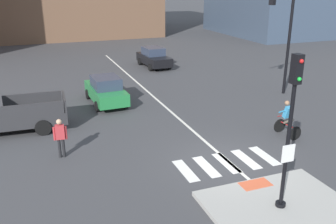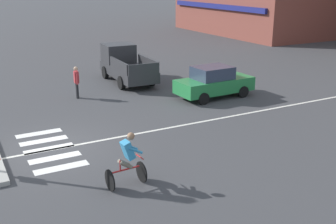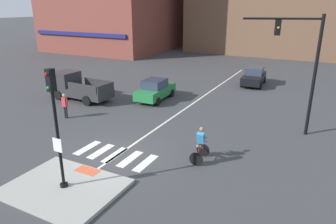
# 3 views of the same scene
# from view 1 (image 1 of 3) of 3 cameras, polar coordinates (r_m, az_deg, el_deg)

# --- Properties ---
(ground_plane) EXTENTS (300.00, 300.00, 0.00)m
(ground_plane) POSITION_cam_1_polar(r_m,az_deg,el_deg) (15.06, 9.03, -7.75)
(ground_plane) COLOR #3D3D3F
(traffic_island) EXTENTS (4.55, 3.50, 0.15)m
(traffic_island) POSITION_cam_1_polar(r_m,az_deg,el_deg) (12.58, 16.95, -13.99)
(traffic_island) COLOR #A3A099
(traffic_island) RESTS_ON ground
(tactile_pad_front) EXTENTS (1.10, 0.60, 0.01)m
(tactile_pad_front) POSITION_cam_1_polar(r_m,az_deg,el_deg) (13.48, 13.38, -10.81)
(tactile_pad_front) COLOR #DB5B38
(tactile_pad_front) RESTS_ON traffic_island
(signal_pole) EXTENTS (0.44, 0.38, 4.84)m
(signal_pole) POSITION_cam_1_polar(r_m,az_deg,el_deg) (11.25, 18.47, -1.19)
(signal_pole) COLOR black
(signal_pole) RESTS_ON traffic_island
(crosswalk_stripe_a) EXTENTS (0.44, 1.80, 0.01)m
(crosswalk_stripe_a) POSITION_cam_1_polar(r_m,az_deg,el_deg) (14.31, 2.72, -9.03)
(crosswalk_stripe_a) COLOR silver
(crosswalk_stripe_a) RESTS_ON ground
(crosswalk_stripe_b) EXTENTS (0.44, 1.80, 0.01)m
(crosswalk_stripe_b) POSITION_cam_1_polar(r_m,az_deg,el_deg) (14.65, 5.98, -8.40)
(crosswalk_stripe_b) COLOR silver
(crosswalk_stripe_b) RESTS_ON ground
(crosswalk_stripe_c) EXTENTS (0.44, 1.80, 0.01)m
(crosswalk_stripe_c) POSITION_cam_1_polar(r_m,az_deg,el_deg) (15.04, 9.06, -7.77)
(crosswalk_stripe_c) COLOR silver
(crosswalk_stripe_c) RESTS_ON ground
(crosswalk_stripe_d) EXTENTS (0.44, 1.80, 0.01)m
(crosswalk_stripe_d) POSITION_cam_1_polar(r_m,az_deg,el_deg) (15.47, 11.98, -7.15)
(crosswalk_stripe_d) COLOR silver
(crosswalk_stripe_d) RESTS_ON ground
(crosswalk_stripe_e) EXTENTS (0.44, 1.80, 0.01)m
(crosswalk_stripe_e) POSITION_cam_1_polar(r_m,az_deg,el_deg) (15.94, 14.72, -6.55)
(crosswalk_stripe_e) COLOR silver
(crosswalk_stripe_e) RESTS_ON ground
(lane_centre_line) EXTENTS (0.14, 28.00, 0.01)m
(lane_centre_line) POSITION_cam_1_polar(r_m,az_deg,el_deg) (23.63, -2.65, 2.74)
(lane_centre_line) COLOR silver
(lane_centre_line) RESTS_ON ground
(traffic_light_mast) EXTENTS (3.89, 1.63, 6.69)m
(traffic_light_mast) POSITION_cam_1_polar(r_m,az_deg,el_deg) (23.58, 17.54, 12.57)
(traffic_light_mast) COLOR black
(traffic_light_mast) RESTS_ON ground
(car_green_westbound_far) EXTENTS (1.98, 4.17, 1.64)m
(car_green_westbound_far) POSITION_cam_1_polar(r_m,az_deg,el_deg) (21.94, -9.60, 3.34)
(car_green_westbound_far) COLOR #237A3D
(car_green_westbound_far) RESTS_ON ground
(car_black_eastbound_distant) EXTENTS (2.03, 4.19, 1.64)m
(car_black_eastbound_distant) POSITION_cam_1_polar(r_m,az_deg,el_deg) (31.24, -2.21, 8.45)
(car_black_eastbound_distant) COLOR black
(car_black_eastbound_distant) RESTS_ON ground
(pickup_truck_charcoal_cross_left) EXTENTS (5.17, 2.21, 2.08)m
(pickup_truck_charcoal_cross_left) POSITION_cam_1_polar(r_m,az_deg,el_deg) (19.05, -24.63, -0.21)
(pickup_truck_charcoal_cross_left) COLOR #2D2D30
(pickup_truck_charcoal_cross_left) RESTS_ON ground
(cyclist) EXTENTS (0.73, 1.13, 1.68)m
(cyclist) POSITION_cam_1_polar(r_m,az_deg,el_deg) (17.93, 18.01, -0.90)
(cyclist) COLOR black
(cyclist) RESTS_ON ground
(pedestrian_at_curb_left) EXTENTS (0.55, 0.26, 1.67)m
(pedestrian_at_curb_left) POSITION_cam_1_polar(r_m,az_deg,el_deg) (15.53, -16.34, -3.46)
(pedestrian_at_curb_left) COLOR black
(pedestrian_at_curb_left) RESTS_ON ground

